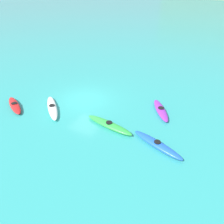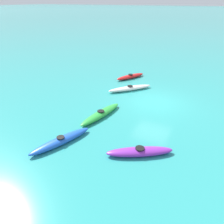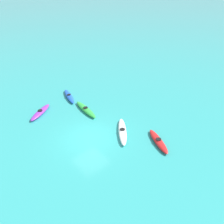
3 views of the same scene
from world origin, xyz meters
TOP-DOWN VIEW (x-y plane):
  - ground_plane at (0.00, 0.00)m, footprint 600.00×600.00m
  - kayak_red at (-3.91, -3.60)m, footprint 2.93×1.87m
  - kayak_blue at (6.93, -2.40)m, footprint 3.37×1.57m
  - kayak_green at (3.58, -2.15)m, footprint 3.60×1.08m
  - kayak_purple at (5.90, 1.31)m, footprint 2.23×2.89m
  - kayak_white at (-1.20, -2.41)m, footprint 3.16×2.78m

SIDE VIEW (x-z plane):
  - ground_plane at x=0.00m, z-range 0.00..0.00m
  - kayak_white at x=-1.20m, z-range -0.02..0.35m
  - kayak_blue at x=6.93m, z-range -0.02..0.35m
  - kayak_green at x=3.58m, z-range -0.02..0.35m
  - kayak_red at x=-3.91m, z-range -0.02..0.35m
  - kayak_purple at x=5.90m, z-range -0.02..0.35m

